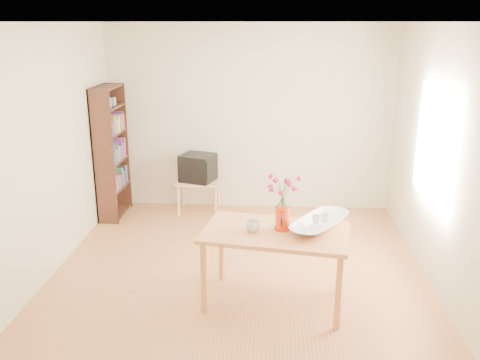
# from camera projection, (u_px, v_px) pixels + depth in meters

# --- Properties ---
(room) EXTENTS (4.50, 4.50, 4.50)m
(room) POSITION_uv_depth(u_px,v_px,m) (241.00, 160.00, 5.00)
(room) COLOR #AF6F3E
(room) RESTS_ON ground
(table) EXTENTS (1.44, 0.97, 0.75)m
(table) POSITION_uv_depth(u_px,v_px,m) (275.00, 239.00, 4.73)
(table) COLOR #C67944
(table) RESTS_ON ground
(tv_stand) EXTENTS (0.60, 0.45, 0.46)m
(tv_stand) POSITION_uv_depth(u_px,v_px,m) (198.00, 185.00, 7.19)
(tv_stand) COLOR #DDAF7C
(tv_stand) RESTS_ON ground
(bookshelf) EXTENTS (0.28, 0.70, 1.80)m
(bookshelf) POSITION_uv_depth(u_px,v_px,m) (112.00, 157.00, 6.92)
(bookshelf) COLOR #331A11
(bookshelf) RESTS_ON ground
(pitcher) EXTENTS (0.15, 0.22, 0.22)m
(pitcher) POSITION_uv_depth(u_px,v_px,m) (282.00, 219.00, 4.70)
(pitcher) COLOR red
(pitcher) RESTS_ON table
(flowers) EXTENTS (0.25, 0.25, 0.36)m
(flowers) POSITION_uv_depth(u_px,v_px,m) (283.00, 189.00, 4.62)
(flowers) COLOR #CD307B
(flowers) RESTS_ON pitcher
(mug) EXTENTS (0.18, 0.18, 0.10)m
(mug) POSITION_uv_depth(u_px,v_px,m) (253.00, 226.00, 4.67)
(mug) COLOR white
(mug) RESTS_ON table
(bowl) EXTENTS (0.71, 0.71, 0.49)m
(bowl) POSITION_uv_depth(u_px,v_px,m) (321.00, 203.00, 4.71)
(bowl) COLOR white
(bowl) RESTS_ON table
(teacup_a) EXTENTS (0.09, 0.09, 0.06)m
(teacup_a) POSITION_uv_depth(u_px,v_px,m) (316.00, 208.00, 4.73)
(teacup_a) COLOR white
(teacup_a) RESTS_ON bowl
(teacup_b) EXTENTS (0.09, 0.09, 0.07)m
(teacup_b) POSITION_uv_depth(u_px,v_px,m) (325.00, 207.00, 4.74)
(teacup_b) COLOR white
(teacup_b) RESTS_ON bowl
(television) EXTENTS (0.54, 0.52, 0.38)m
(television) POSITION_uv_depth(u_px,v_px,m) (198.00, 167.00, 7.12)
(television) COLOR black
(television) RESTS_ON tv_stand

